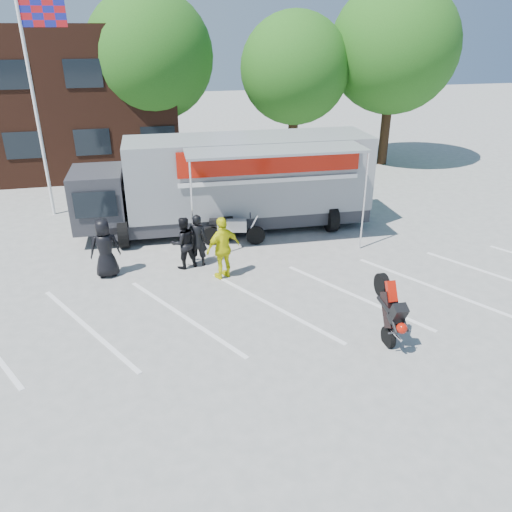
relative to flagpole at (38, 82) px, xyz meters
name	(u,v)px	position (x,y,z in m)	size (l,w,h in m)	color
ground	(275,326)	(6.24, -10.00, -5.05)	(100.00, 100.00, 0.00)	#A2A29D
parking_bay_lines	(265,306)	(6.24, -9.00, -5.05)	(18.00, 5.00, 0.01)	white
flagpole	(38,82)	(0.00, 0.00, 0.00)	(1.61, 0.12, 8.00)	white
tree_left	(150,56)	(4.24, 6.00, 0.51)	(6.12, 6.12, 8.64)	#382314
tree_mid	(295,69)	(11.24, 5.00, -0.11)	(5.44, 5.44, 7.68)	#382314
tree_right	(394,48)	(16.24, 4.50, 0.82)	(6.46, 6.46, 9.12)	#382314
transporter_truck	(236,228)	(6.60, -3.12, -5.05)	(10.58, 5.10, 3.37)	gray
parked_motorcycle	(234,244)	(6.21, -4.66, -5.05)	(0.74, 2.21, 1.16)	#B9B8BE
stunt_bike_rider	(377,332)	(8.65, -10.85, -5.05)	(0.71, 1.51, 1.77)	black
spectator_leather_a	(105,248)	(2.07, -6.13, -4.14)	(0.89, 0.58, 1.82)	black
spectator_leather_b	(197,240)	(4.82, -6.01, -4.21)	(0.62, 0.40, 1.69)	black
spectator_leather_c	(183,243)	(4.38, -6.07, -4.22)	(0.81, 0.63, 1.66)	black
spectator_hivis	(223,248)	(5.46, -7.03, -4.10)	(1.12, 0.47, 1.91)	#E6E70C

